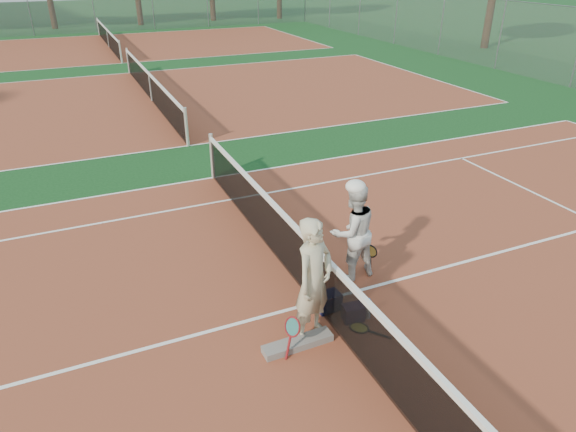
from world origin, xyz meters
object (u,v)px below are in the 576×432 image
Objects in this scene: racket_black_held at (370,260)px; racket_spare at (359,328)px; racket_red at (292,336)px; sports_bag_purple at (353,313)px; net_main at (315,276)px; sports_bag_navy at (328,302)px; water_bottle at (368,309)px; player_a at (314,281)px; player_b at (353,232)px.

racket_black_held reaches higher than racket_spare.
sports_bag_purple is at bearing -16.04° from racket_red.
racket_red reaches higher than racket_spare.
sports_bag_navy is at bearing -60.03° from net_main.
player_a is at bearing -179.08° from water_bottle.
racket_red is (-1.67, -1.35, -0.54)m from player_b.
racket_black_held is at bearing 57.70° from water_bottle.
sports_bag_purple is at bearing 58.85° from player_b.
player_b is at bearing 73.20° from water_bottle.
water_bottle is at bearing -43.37° from sports_bag_navy.
water_bottle is at bearing -92.97° from racket_spare.
water_bottle is (0.92, 0.01, -0.77)m from player_a.
player_b reaches higher than racket_red.
net_main reaches higher than sports_bag_purple.
sports_bag_purple is at bearing -59.68° from net_main.
sports_bag_purple is at bearing -42.78° from racket_spare.
player_a reaches higher than racket_black_held.
racket_red is 0.98× the size of racket_black_held.
racket_red is at bearing -165.12° from sports_bag_purple.
sports_bag_navy is (0.13, -0.22, -0.37)m from net_main.
player_b is 1.62m from racket_spare.
player_a is at bearing -8.27° from racket_black_held.
racket_red reaches higher than sports_bag_navy.
racket_spare is (0.33, -0.81, -0.49)m from net_main.
sports_bag_purple is (0.70, 0.06, -0.80)m from player_a.
player_b is 5.56× the size of water_bottle.
racket_black_held is (1.96, 1.23, 0.00)m from racket_red.
racket_red is at bearing 56.48° from racket_spare.
player_a is 1.01m from sports_bag_navy.
racket_black_held is at bearing 27.95° from sports_bag_navy.
racket_spare is 1.68× the size of sports_bag_navy.
racket_spare is (0.68, -0.15, -0.91)m from player_a.
net_main is 18.64× the size of racket_black_held.
net_main is 36.60× the size of water_bottle.
racket_red reaches higher than water_bottle.
racket_black_held is at bearing 4.18° from player_a.
sports_bag_navy is at bearing 13.46° from player_a.
sports_bag_navy reaches higher than racket_spare.
racket_spare is at bearing -26.82° from racket_red.
player_a is 0.79m from racket_red.
racket_black_held is 1.17m from water_bottle.
water_bottle is (0.57, -0.64, -0.36)m from net_main.
sports_bag_navy is at bearing 5.69° from racket_red.
player_b is 1.24m from sports_bag_navy.
sports_bag_purple is (-0.56, -1.05, -0.71)m from player_b.
net_main reaches higher than racket_black_held.
racket_spare is 0.33m from water_bottle.
net_main is 35.43× the size of sports_bag_purple.
sports_bag_navy is 1.19× the size of water_bottle.
racket_red is at bearing 35.64° from player_b.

